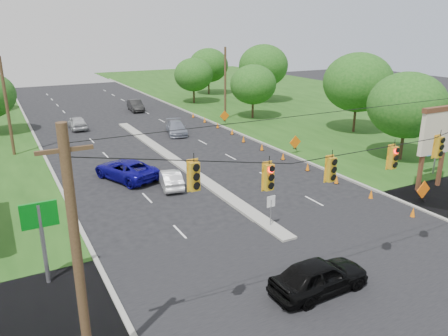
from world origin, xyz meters
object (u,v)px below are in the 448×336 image
white_sedan (170,179)px  blue_pickup (126,169)px  pylon_sign (436,135)px  black_sedan (319,276)px

white_sedan → blue_pickup: bearing=-42.7°
pylon_sign → blue_pickup: pylon_sign is taller
black_sedan → blue_pickup: (-3.39, 19.11, -0.02)m
pylon_sign → white_sedan: pylon_sign is taller
white_sedan → pylon_sign: bearing=162.5°
pylon_sign → black_sedan: pylon_sign is taller
white_sedan → blue_pickup: size_ratio=0.69×
black_sedan → white_sedan: (-0.97, 15.85, -0.16)m
blue_pickup → pylon_sign: bearing=126.0°
pylon_sign → black_sedan: (-16.08, -6.73, -3.18)m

